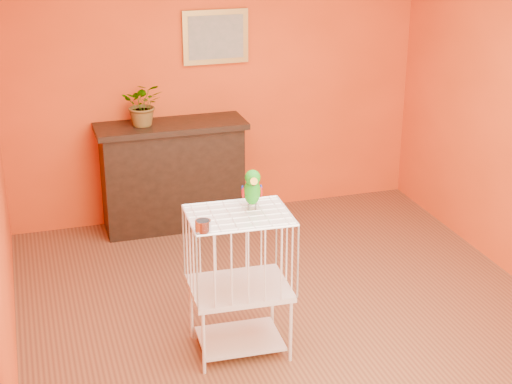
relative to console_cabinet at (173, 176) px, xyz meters
name	(u,v)px	position (x,y,z in m)	size (l,w,h in m)	color
ground	(294,321)	(0.49, -2.01, -0.51)	(4.50, 4.50, 0.00)	brown
room_shell	(298,118)	(0.49, -2.01, 1.07)	(4.50, 4.50, 4.50)	#E94B15
console_cabinet	(173,176)	(0.00, 0.00, 0.00)	(1.38, 0.50, 1.02)	black
potted_plant	(144,109)	(-0.24, 0.00, 0.67)	(0.36, 0.40, 0.31)	#26722D
framed_picture	(216,37)	(0.49, 0.21, 1.24)	(0.62, 0.04, 0.50)	#B08D3F
birdcage	(239,281)	(0.01, -2.25, 0.02)	(0.69, 0.54, 1.03)	white
feed_cup	(203,226)	(-0.28, -2.44, 0.56)	(0.10, 0.10, 0.07)	silver
parrot	(252,189)	(0.11, -2.19, 0.67)	(0.15, 0.27, 0.30)	#59544C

